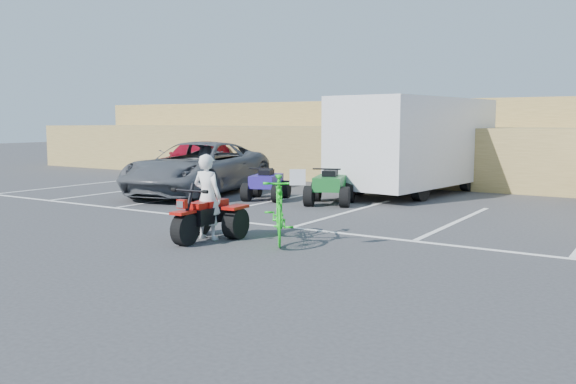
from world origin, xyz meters
The scene contains 11 objects.
ground centered at (0.00, 0.00, 0.00)m, with size 100.00×100.00×0.00m, color #333335.
parking_stripes centered at (0.87, 4.07, 0.00)m, with size 28.00×5.16×0.01m.
grass_embankment centered at (0.00, 15.48, 1.42)m, with size 40.00×8.50×3.10m.
red_trike_atv centered at (-0.67, 0.36, 0.00)m, with size 1.18×1.57×1.02m, color #A20E09, non-canonical shape.
rider centered at (-0.68, 0.51, 0.81)m, with size 0.59×0.39×1.62m, color white.
green_dirt_bike centered at (0.58, 1.04, 0.61)m, with size 0.58×2.04×1.22m, color #14BF19.
grey_pickup centered at (-5.62, 5.91, 0.80)m, with size 2.64×5.73×1.59m, color #4A4D52.
red_car centered at (-8.84, 9.59, 0.77)m, with size 1.83×4.54×1.55m, color maroon.
cargo_trailer centered at (-0.08, 9.65, 1.58)m, with size 3.31×6.54×2.92m.
quad_atv_blue centered at (-3.06, 5.90, 0.00)m, with size 1.10×1.47×0.96m, color navy, non-canonical shape.
quad_atv_green centered at (-1.07, 6.03, 0.00)m, with size 1.17×1.57×1.03m, color #166224, non-canonical shape.
Camera 1 is at (6.75, -8.27, 2.24)m, focal length 38.00 mm.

